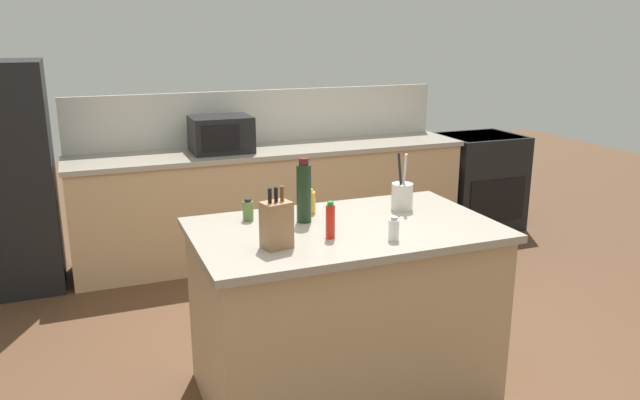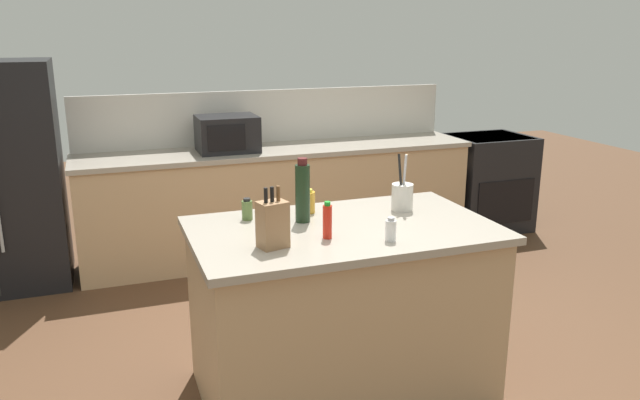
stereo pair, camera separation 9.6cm
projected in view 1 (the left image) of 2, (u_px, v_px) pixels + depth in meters
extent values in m
plane|color=brown|center=(343.00, 387.00, 3.46)|extent=(14.00, 14.00, 0.00)
cube|color=tan|center=(274.00, 203.00, 5.42)|extent=(3.34, 0.62, 0.90)
cube|color=#9E9384|center=(273.00, 150.00, 5.30)|extent=(3.38, 0.66, 0.04)
cube|color=beige|center=(262.00, 116.00, 5.51)|extent=(3.34, 0.03, 0.46)
cube|color=tan|center=(344.00, 313.00, 3.34)|extent=(1.50, 0.87, 0.90)
cube|color=#9E9384|center=(345.00, 230.00, 3.22)|extent=(1.56, 0.93, 0.04)
cube|color=black|center=(478.00, 181.00, 6.16)|extent=(0.76, 0.64, 0.92)
cube|color=black|center=(497.00, 201.00, 5.90)|extent=(0.61, 0.01, 0.41)
cube|color=black|center=(481.00, 136.00, 6.04)|extent=(0.68, 0.58, 0.02)
cube|color=black|center=(221.00, 134.00, 5.09)|extent=(0.49, 0.38, 0.29)
cube|color=black|center=(221.00, 138.00, 4.90)|extent=(0.30, 0.01, 0.21)
cube|color=#936B47|center=(277.00, 225.00, 2.87)|extent=(0.15, 0.13, 0.22)
cylinder|color=black|center=(270.00, 196.00, 2.82)|extent=(0.02, 0.02, 0.07)
cylinder|color=black|center=(276.00, 195.00, 2.83)|extent=(0.02, 0.02, 0.07)
cylinder|color=brown|center=(282.00, 194.00, 2.85)|extent=(0.02, 0.02, 0.07)
cylinder|color=beige|center=(402.00, 197.00, 3.49)|extent=(0.12, 0.12, 0.15)
cylinder|color=olive|center=(405.00, 169.00, 3.46)|extent=(0.01, 0.05, 0.18)
cylinder|color=black|center=(400.00, 170.00, 3.44)|extent=(0.01, 0.05, 0.18)
cylinder|color=#B2B2B7|center=(405.00, 170.00, 3.43)|extent=(0.01, 0.03, 0.18)
cylinder|color=#567038|center=(248.00, 211.00, 3.30)|extent=(0.06, 0.06, 0.10)
cylinder|color=black|center=(248.00, 200.00, 3.28)|extent=(0.04, 0.04, 0.02)
cylinder|color=silver|center=(394.00, 230.00, 2.99)|extent=(0.05, 0.05, 0.10)
cylinder|color=#B2B2B7|center=(394.00, 218.00, 2.97)|extent=(0.03, 0.03, 0.02)
cylinder|color=black|center=(304.00, 194.00, 3.25)|extent=(0.08, 0.08, 0.30)
cylinder|color=#4C1919|center=(304.00, 162.00, 3.20)|extent=(0.05, 0.05, 0.04)
cylinder|color=gold|center=(308.00, 202.00, 3.43)|extent=(0.08, 0.08, 0.12)
cylinder|color=gold|center=(308.00, 191.00, 3.41)|extent=(0.05, 0.05, 0.02)
cylinder|color=red|center=(330.00, 222.00, 3.01)|extent=(0.05, 0.05, 0.17)
cylinder|color=green|center=(330.00, 204.00, 2.98)|extent=(0.03, 0.03, 0.02)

